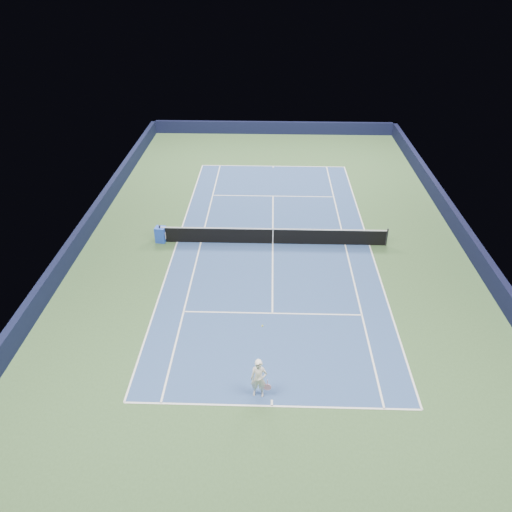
{
  "coord_description": "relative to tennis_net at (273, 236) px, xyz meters",
  "views": [
    {
      "loc": [
        -0.19,
        -24.58,
        14.34
      ],
      "look_at": [
        -0.86,
        -3.0,
        1.0
      ],
      "focal_mm": 35.0,
      "sensor_mm": 36.0,
      "label": 1
    }
  ],
  "objects": [
    {
      "name": "sponsor_cube",
      "position": [
        -6.4,
        0.05,
        -0.05
      ],
      "size": [
        0.63,
        0.58,
        0.92
      ],
      "color": "blue",
      "rests_on": "ground"
    },
    {
      "name": "center_service_line",
      "position": [
        0.0,
        0.0,
        -0.5
      ],
      "size": [
        0.08,
        12.8,
        0.0
      ],
      "primitive_type": "cube",
      "color": "white",
      "rests_on": "ground"
    },
    {
      "name": "sideline_singles_right",
      "position": [
        4.12,
        0.0,
        -0.5
      ],
      "size": [
        0.08,
        23.77,
        0.0
      ],
      "primitive_type": "cube",
      "color": "white",
      "rests_on": "ground"
    },
    {
      "name": "wall_left",
      "position": [
        -10.82,
        0.0,
        0.05
      ],
      "size": [
        0.35,
        40.0,
        1.1
      ],
      "primitive_type": "cube",
      "color": "black",
      "rests_on": "ground"
    },
    {
      "name": "wall_right",
      "position": [
        10.82,
        0.0,
        0.05
      ],
      "size": [
        0.35,
        40.0,
        1.1
      ],
      "primitive_type": "cube",
      "color": "black",
      "rests_on": "ground"
    },
    {
      "name": "center_mark_near",
      "position": [
        0.0,
        -11.73,
        -0.5
      ],
      "size": [
        0.08,
        0.3,
        0.0
      ],
      "primitive_type": "cube",
      "color": "white",
      "rests_on": "ground"
    },
    {
      "name": "center_mark_far",
      "position": [
        0.0,
        11.73,
        -0.5
      ],
      "size": [
        0.08,
        0.3,
        0.0
      ],
      "primitive_type": "cube",
      "color": "white",
      "rests_on": "ground"
    },
    {
      "name": "tennis_player",
      "position": [
        -0.49,
        -11.34,
        0.34
      ],
      "size": [
        0.79,
        1.26,
        2.54
      ],
      "color": "white",
      "rests_on": "ground"
    },
    {
      "name": "sideline_singles_left",
      "position": [
        -4.12,
        0.0,
        -0.5
      ],
      "size": [
        0.08,
        23.77,
        0.0
      ],
      "primitive_type": "cube",
      "color": "white",
      "rests_on": "ground"
    },
    {
      "name": "sideline_doubles_right",
      "position": [
        5.49,
        0.0,
        -0.5
      ],
      "size": [
        0.08,
        23.77,
        0.0
      ],
      "primitive_type": "cube",
      "color": "white",
      "rests_on": "ground"
    },
    {
      "name": "sideline_doubles_left",
      "position": [
        -5.49,
        0.0,
        -0.5
      ],
      "size": [
        0.08,
        23.77,
        0.0
      ],
      "primitive_type": "cube",
      "color": "white",
      "rests_on": "ground"
    },
    {
      "name": "baseline_near",
      "position": [
        0.0,
        -11.88,
        -0.5
      ],
      "size": [
        10.97,
        0.08,
        0.0
      ],
      "primitive_type": "cube",
      "color": "white",
      "rests_on": "ground"
    },
    {
      "name": "service_line_far",
      "position": [
        0.0,
        6.4,
        -0.5
      ],
      "size": [
        8.23,
        0.08,
        0.0
      ],
      "primitive_type": "cube",
      "color": "white",
      "rests_on": "ground"
    },
    {
      "name": "wall_far",
      "position": [
        0.0,
        19.82,
        0.05
      ],
      "size": [
        22.0,
        0.35,
        1.1
      ],
      "primitive_type": "cube",
      "color": "black",
      "rests_on": "ground"
    },
    {
      "name": "tennis_net",
      "position": [
        0.0,
        0.0,
        0.0
      ],
      "size": [
        12.9,
        0.1,
        1.07
      ],
      "color": "black",
      "rests_on": "ground"
    },
    {
      "name": "baseline_far",
      "position": [
        0.0,
        11.88,
        -0.5
      ],
      "size": [
        10.97,
        0.08,
        0.0
      ],
      "primitive_type": "cube",
      "color": "white",
      "rests_on": "ground"
    },
    {
      "name": "service_line_near",
      "position": [
        0.0,
        -6.4,
        -0.5
      ],
      "size": [
        8.23,
        0.08,
        0.0
      ],
      "primitive_type": "cube",
      "color": "white",
      "rests_on": "ground"
    },
    {
      "name": "court_surface",
      "position": [
        0.0,
        0.0,
        -0.5
      ],
      "size": [
        10.97,
        23.77,
        0.01
      ],
      "primitive_type": "cube",
      "color": "navy",
      "rests_on": "ground"
    },
    {
      "name": "ground",
      "position": [
        0.0,
        0.0,
        -0.5
      ],
      "size": [
        40.0,
        40.0,
        0.0
      ],
      "primitive_type": "plane",
      "color": "#33512C",
      "rests_on": "ground"
    }
  ]
}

